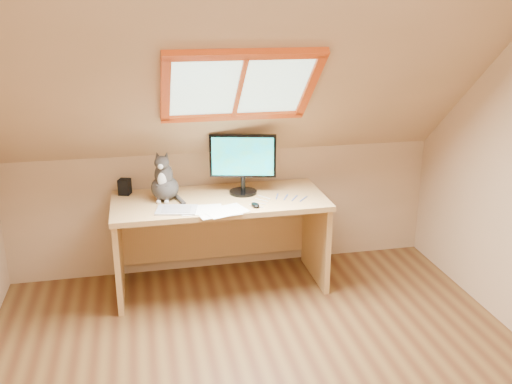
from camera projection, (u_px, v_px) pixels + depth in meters
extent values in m
cube|color=tan|center=(225.00, 210.00, 4.74)|extent=(3.50, 0.02, 1.00)
cube|color=tan|center=(241.00, 75.00, 3.64)|extent=(3.50, 1.56, 1.41)
cube|color=#B2E0CC|center=(239.00, 85.00, 3.73)|extent=(0.90, 0.53, 0.48)
cube|color=#EA4916|center=(239.00, 85.00, 3.73)|extent=(1.02, 0.64, 0.59)
cube|color=tan|center=(220.00, 201.00, 4.31)|extent=(1.61, 0.70, 0.04)
cube|color=tan|center=(118.00, 254.00, 4.27)|extent=(0.04, 0.63, 0.69)
cube|color=tan|center=(316.00, 237.00, 4.58)|extent=(0.04, 0.63, 0.69)
cube|color=tan|center=(215.00, 230.00, 4.72)|extent=(1.51, 0.03, 0.49)
cylinder|color=black|center=(243.00, 192.00, 4.41)|extent=(0.21, 0.21, 0.02)
cylinder|color=black|center=(243.00, 184.00, 4.39)|extent=(0.04, 0.04, 0.12)
cube|color=black|center=(243.00, 156.00, 4.32)|extent=(0.50, 0.16, 0.33)
cube|color=#0086C0|center=(243.00, 157.00, 4.29)|extent=(0.46, 0.12, 0.29)
ellipsoid|color=#3D3836|center=(165.00, 188.00, 4.26)|extent=(0.26, 0.30, 0.18)
ellipsoid|color=#3D3836|center=(164.00, 175.00, 4.22)|extent=(0.17, 0.17, 0.19)
ellipsoid|color=silver|center=(162.00, 180.00, 4.17)|extent=(0.07, 0.05, 0.11)
ellipsoid|color=#3D3836|center=(162.00, 163.00, 4.14)|extent=(0.13, 0.12, 0.10)
sphere|color=silver|center=(160.00, 167.00, 4.10)|extent=(0.04, 0.04, 0.04)
cone|color=#3D3836|center=(157.00, 155.00, 4.14)|extent=(0.06, 0.06, 0.06)
cone|color=#3D3836|center=(166.00, 155.00, 4.14)|extent=(0.06, 0.06, 0.06)
cube|color=black|center=(125.00, 187.00, 4.38)|extent=(0.11, 0.11, 0.12)
cube|color=#B2B2B7|center=(177.00, 210.00, 4.05)|extent=(0.32, 0.26, 0.01)
ellipsoid|color=black|center=(255.00, 205.00, 4.12)|extent=(0.07, 0.10, 0.03)
cube|color=white|center=(212.00, 211.00, 4.04)|extent=(0.33, 0.27, 0.00)
cube|color=white|center=(212.00, 211.00, 4.04)|extent=(0.32, 0.24, 0.00)
cube|color=white|center=(212.00, 211.00, 4.04)|extent=(0.35, 0.30, 0.00)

